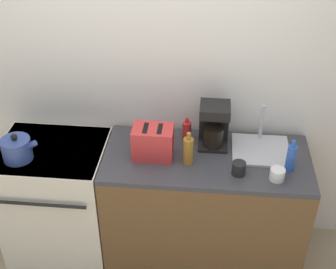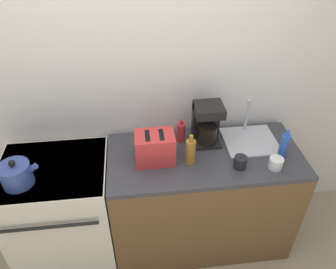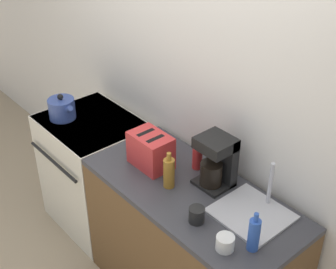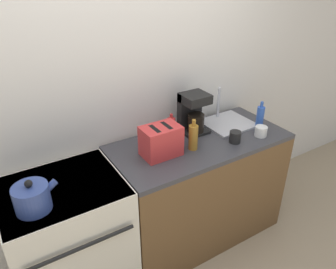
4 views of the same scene
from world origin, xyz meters
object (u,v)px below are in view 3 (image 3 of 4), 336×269
(bottle_blue, at_px, (254,234))
(cup_white, at_px, (225,243))
(cup_black, at_px, (197,215))
(bottle_red, at_px, (197,157))
(bottle_amber, at_px, (169,173))
(stove, at_px, (95,171))
(coffee_maker, at_px, (217,160))
(kettle, at_px, (62,109))
(toaster, at_px, (151,150))

(bottle_blue, bearing_deg, cup_white, -129.97)
(cup_black, bearing_deg, bottle_red, 136.09)
(cup_black, bearing_deg, cup_white, -7.60)
(bottle_blue, bearing_deg, bottle_amber, 178.95)
(bottle_red, xyz_separation_m, bottle_blue, (0.68, -0.27, 0.02))
(stove, height_order, coffee_maker, coffee_maker)
(stove, relative_size, kettle, 3.81)
(stove, xyz_separation_m, cup_black, (1.28, -0.14, 0.50))
(toaster, bearing_deg, coffee_maker, 23.96)
(stove, bearing_deg, coffee_maker, 8.85)
(stove, bearing_deg, cup_white, -6.60)
(coffee_maker, distance_m, bottle_red, 0.21)
(cup_white, distance_m, cup_black, 0.24)
(kettle, height_order, cup_black, kettle)
(kettle, xyz_separation_m, cup_black, (1.45, -0.02, -0.03))
(stove, bearing_deg, bottle_red, 11.96)
(stove, height_order, bottle_blue, bottle_blue)
(coffee_maker, distance_m, cup_white, 0.55)
(bottle_amber, bearing_deg, bottle_blue, -1.05)
(bottle_red, height_order, cup_white, bottle_red)
(kettle, height_order, bottle_blue, bottle_blue)
(toaster, xyz_separation_m, coffee_maker, (0.40, 0.18, 0.06))
(bottle_red, relative_size, cup_black, 2.09)
(toaster, xyz_separation_m, bottle_red, (0.21, 0.20, -0.03))
(bottle_amber, distance_m, cup_black, 0.34)
(cup_white, bearing_deg, bottle_blue, 50.03)
(coffee_maker, xyz_separation_m, cup_white, (0.41, -0.35, -0.13))
(bottle_red, xyz_separation_m, bottle_amber, (0.03, -0.25, 0.02))
(bottle_amber, bearing_deg, stove, 176.52)
(bottle_blue, bearing_deg, coffee_maker, 153.82)
(toaster, relative_size, bottle_blue, 1.16)
(coffee_maker, relative_size, cup_white, 3.42)
(toaster, distance_m, cup_white, 0.83)
(stove, distance_m, bottle_amber, 1.10)
(cup_white, bearing_deg, kettle, 178.25)
(coffee_maker, bearing_deg, cup_white, -40.68)
(bottle_amber, xyz_separation_m, bottle_blue, (0.66, -0.01, -0.00))
(toaster, height_order, coffee_maker, coffee_maker)
(bottle_red, xyz_separation_m, cup_black, (0.35, -0.34, -0.03))
(bottle_amber, xyz_separation_m, cup_black, (0.33, -0.09, -0.05))
(bottle_red, bearing_deg, cup_black, -43.91)
(bottle_red, distance_m, bottle_blue, 0.73)
(bottle_red, bearing_deg, toaster, -136.63)
(kettle, distance_m, bottle_amber, 1.13)
(kettle, relative_size, coffee_maker, 0.76)
(kettle, relative_size, bottle_amber, 1.04)
(bottle_red, distance_m, cup_black, 0.49)
(kettle, bearing_deg, cup_black, -0.78)
(stove, height_order, toaster, toaster)
(kettle, bearing_deg, bottle_blue, 1.74)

